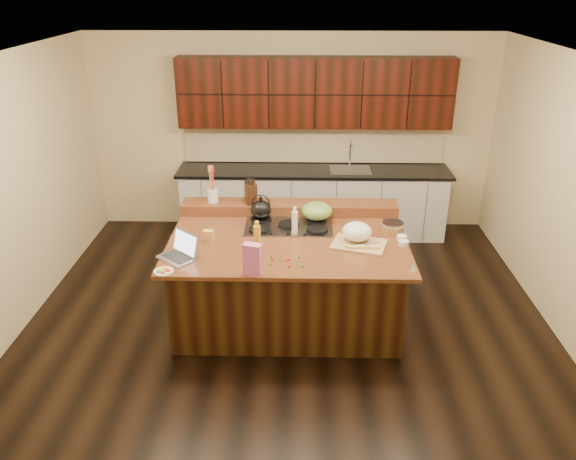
{
  "coord_description": "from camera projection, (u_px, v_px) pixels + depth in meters",
  "views": [
    {
      "loc": [
        0.12,
        -5.12,
        3.36
      ],
      "look_at": [
        0.0,
        0.05,
        1.0
      ],
      "focal_mm": 35.0,
      "sensor_mm": 36.0,
      "label": 1
    }
  ],
  "objects": [
    {
      "name": "wooden_tray",
      "position": [
        357.0,
        234.0,
        5.56
      ],
      "size": [
        0.6,
        0.5,
        0.21
      ],
      "rotation": [
        0.0,
        0.0,
        -0.3
      ],
      "color": "tan",
      "rests_on": "island"
    },
    {
      "name": "oil_bottle",
      "position": [
        257.0,
        239.0,
        5.36
      ],
      "size": [
        0.09,
        0.09,
        0.27
      ],
      "primitive_type": "cylinder",
      "rotation": [
        0.0,
        0.0,
        0.33
      ],
      "color": "gold",
      "rests_on": "island"
    },
    {
      "name": "knife_block",
      "position": [
        251.0,
        192.0,
        6.22
      ],
      "size": [
        0.16,
        0.22,
        0.24
      ],
      "primitive_type": "cube",
      "rotation": [
        0.0,
        0.0,
        0.25
      ],
      "color": "black",
      "rests_on": "back_ledge"
    },
    {
      "name": "gumdrop_4",
      "position": [
        259.0,
        267.0,
        5.11
      ],
      "size": [
        0.02,
        0.02,
        0.02
      ],
      "primitive_type": "ellipsoid",
      "color": "red",
      "rests_on": "island"
    },
    {
      "name": "gumdrop_8",
      "position": [
        286.0,
        260.0,
        5.24
      ],
      "size": [
        0.02,
        0.02,
        0.02
      ],
      "primitive_type": "ellipsoid",
      "color": "red",
      "rests_on": "island"
    },
    {
      "name": "gumdrop_11",
      "position": [
        303.0,
        266.0,
        5.13
      ],
      "size": [
        0.02,
        0.02,
        0.02
      ],
      "primitive_type": "ellipsoid",
      "color": "#198C26",
      "rests_on": "island"
    },
    {
      "name": "gumdrop_5",
      "position": [
        280.0,
        261.0,
        5.23
      ],
      "size": [
        0.02,
        0.02,
        0.02
      ],
      "primitive_type": "ellipsoid",
      "color": "#198C26",
      "rests_on": "island"
    },
    {
      "name": "ramekin_c",
      "position": [
        346.0,
        237.0,
        5.66
      ],
      "size": [
        0.11,
        0.11,
        0.04
      ],
      "primitive_type": "cylinder",
      "rotation": [
        0.0,
        0.0,
        0.09
      ],
      "color": "white",
      "rests_on": "island"
    },
    {
      "name": "gumdrop_9",
      "position": [
        282.0,
        256.0,
        5.31
      ],
      "size": [
        0.02,
        0.02,
        0.02
      ],
      "primitive_type": "ellipsoid",
      "color": "#198C26",
      "rests_on": "island"
    },
    {
      "name": "ramekin_a",
      "position": [
        402.0,
        238.0,
        5.66
      ],
      "size": [
        0.12,
        0.12,
        0.04
      ],
      "primitive_type": "cylinder",
      "rotation": [
        0.0,
        0.0,
        0.2
      ],
      "color": "white",
      "rests_on": "island"
    },
    {
      "name": "ramekin_b",
      "position": [
        404.0,
        243.0,
        5.55
      ],
      "size": [
        0.13,
        0.13,
        0.04
      ],
      "primitive_type": "cylinder",
      "rotation": [
        0.0,
        0.0,
        0.32
      ],
      "color": "white",
      "rests_on": "island"
    },
    {
      "name": "strainer_bowl",
      "position": [
        392.0,
        228.0,
        5.81
      ],
      "size": [
        0.3,
        0.3,
        0.09
      ],
      "primitive_type": "cylinder",
      "rotation": [
        0.0,
        0.0,
        0.28
      ],
      "color": "#996B3F",
      "rests_on": "island"
    },
    {
      "name": "vinegar_bottle",
      "position": [
        295.0,
        223.0,
        5.74
      ],
      "size": [
        0.08,
        0.08,
        0.25
      ],
      "primitive_type": "cylinder",
      "rotation": [
        0.0,
        0.0,
        0.25
      ],
      "color": "silver",
      "rests_on": "island"
    },
    {
      "name": "cooktop",
      "position": [
        289.0,
        226.0,
        5.94
      ],
      "size": [
        0.92,
        0.52,
        0.05
      ],
      "color": "gray",
      "rests_on": "island"
    },
    {
      "name": "back_counter",
      "position": [
        314.0,
        165.0,
        7.66
      ],
      "size": [
        3.7,
        0.66,
        2.4
      ],
      "color": "silver",
      "rests_on": "ground"
    },
    {
      "name": "gumdrop_6",
      "position": [
        260.0,
        264.0,
        5.17
      ],
      "size": [
        0.02,
        0.02,
        0.02
      ],
      "primitive_type": "ellipsoid",
      "color": "red",
      "rests_on": "island"
    },
    {
      "name": "room",
      "position": [
        288.0,
        200.0,
        5.49
      ],
      "size": [
        5.52,
        5.02,
        2.72
      ],
      "color": "black",
      "rests_on": "ground"
    },
    {
      "name": "utensil_crock",
      "position": [
        213.0,
        196.0,
        6.25
      ],
      "size": [
        0.12,
        0.12,
        0.14
      ],
      "primitive_type": "cylinder",
      "rotation": [
        0.0,
        0.0,
        -0.0
      ],
      "color": "white",
      "rests_on": "back_ledge"
    },
    {
      "name": "laptop",
      "position": [
        181.0,
        251.0,
        5.29
      ],
      "size": [
        0.43,
        0.43,
        0.24
      ],
      "rotation": [
        0.0,
        0.0,
        -0.73
      ],
      "color": "#B7B7BC",
      "rests_on": "island"
    },
    {
      "name": "candy_plate",
      "position": [
        164.0,
        271.0,
        5.05
      ],
      "size": [
        0.22,
        0.22,
        0.01
      ],
      "primitive_type": "cylinder",
      "rotation": [
        0.0,
        0.0,
        -0.23
      ],
      "color": "white",
      "rests_on": "island"
    },
    {
      "name": "green_bowl",
      "position": [
        317.0,
        211.0,
        6.0
      ],
      "size": [
        0.42,
        0.42,
        0.18
      ],
      "primitive_type": "ellipsoid",
      "rotation": [
        0.0,
        0.0,
        0.35
      ],
      "color": "olive",
      "rests_on": "cooktop"
    },
    {
      "name": "gumdrop_7",
      "position": [
        271.0,
        257.0,
        5.3
      ],
      "size": [
        0.02,
        0.02,
        0.02
      ],
      "primitive_type": "ellipsoid",
      "color": "#198C26",
      "rests_on": "island"
    },
    {
      "name": "back_ledge",
      "position": [
        289.0,
        208.0,
        6.28
      ],
      "size": [
        2.4,
        0.3,
        0.12
      ],
      "primitive_type": "cube",
      "color": "black",
      "rests_on": "island"
    },
    {
      "name": "island",
      "position": [
        288.0,
        279.0,
        5.86
      ],
      "size": [
        2.4,
        1.6,
        0.92
      ],
      "color": "black",
      "rests_on": "ground"
    },
    {
      "name": "kettle",
      "position": [
        261.0,
        209.0,
        6.01
      ],
      "size": [
        0.27,
        0.27,
        0.2
      ],
      "primitive_type": "ellipsoid",
      "rotation": [
        0.0,
        0.0,
        0.25
      ],
      "color": "black",
      "rests_on": "cooktop"
    },
    {
      "name": "gumdrop_1",
      "position": [
        270.0,
        265.0,
        5.16
      ],
      "size": [
        0.02,
        0.02,
        0.02
      ],
      "primitive_type": "ellipsoid",
      "color": "#198C26",
      "rests_on": "island"
    },
    {
      "name": "package_box",
      "position": [
        208.0,
        236.0,
        5.59
      ],
      "size": [
        0.09,
        0.06,
        0.13
      ],
      "primitive_type": "cube",
      "rotation": [
        0.0,
        0.0,
        -0.02
      ],
      "color": "#E1AD4F",
      "rests_on": "island"
    },
    {
      "name": "gumdrop_3",
      "position": [
        299.0,
        257.0,
        5.3
      ],
      "size": [
        0.02,
        0.02,
        0.02
      ],
      "primitive_type": "ellipsoid",
      "color": "#198C26",
      "rests_on": "island"
    },
    {
      "name": "kitchen_timer",
      "position": [
        413.0,
        267.0,
        5.07
      ],
      "size": [
        0.1,
        0.1,
        0.07
      ],
      "primitive_type": "cone",
      "rotation": [
        0.0,
        0.0,
        -0.39
      ],
      "color": "silver",
      "rests_on": "island"
    },
    {
      "name": "gumdrop_12",
      "position": [
        282.0,
        256.0,
        5.32
      ],
      "size": [
        0.02,
        0.02,
        0.02
      ],
      "primitive_type": "ellipsoid",
      "color": "red",
      "rests_on": "island"
    },
    {
      "name": "gumdrop_2",
      "position": [
        272.0,
        259.0,
        5.25
      ],
      "size": [
        0.02,
        0.02,
        0.02
      ],
      "primitive_type": "ellipsoid",
      "color": "red",
      "rests_on": "island"
    },
    {
      "name": "pink_bag",
      "position": [
        253.0,
        260.0,
        4.95
      ],
      "size": [
        0.18,
        0.13,
        0.3
      ],
      "primitive_type": "cube",
      "rotation": [
        0.0,
        0.0,
        -0.29
      ],
      "color": "pink",
      "rests_on": "island"
    },
    {
      "name": "gumdrop_0",
      "position": [
        289.0,
        259.0,
        5.26
      ],
      "size": [
        0.02,
        0.02,
        0.02
      ],
      "primitive_type": "ellipsoid",
      "color": "red",
      "rests_on": "island"
    },
    {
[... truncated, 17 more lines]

